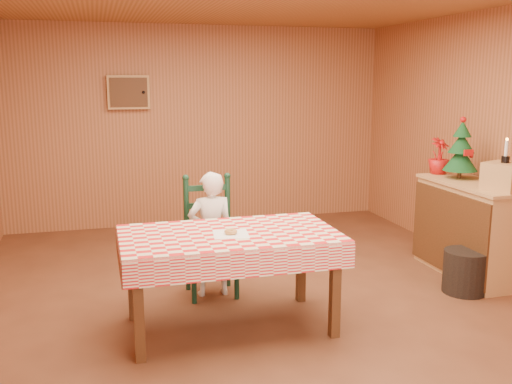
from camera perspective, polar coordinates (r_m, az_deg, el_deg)
ground at (r=5.04m, az=0.62°, el=-11.08°), size 6.00×6.00×0.00m
cabin_walls at (r=5.18m, az=-1.03°, el=10.25°), size 5.10×6.05×2.65m
dining_table at (r=4.37m, az=-2.68°, el=-5.11°), size 1.66×0.96×0.77m
ladder_chair at (r=5.16m, az=-4.62°, el=-4.69°), size 0.44×0.40×1.08m
seated_child at (r=5.09m, az=-4.51°, el=-4.22°), size 0.41×0.27×1.12m
napkin at (r=4.30m, az=-2.54°, el=-4.22°), size 0.29×0.29×0.00m
donut at (r=4.29m, az=-2.54°, el=-3.99°), size 0.10×0.10×0.03m
shelf_unit at (r=6.00m, az=20.65°, el=-3.48°), size 0.54×1.24×0.93m
crate at (r=5.58m, az=23.54°, el=1.42°), size 0.39×0.39×0.25m
christmas_tree at (r=6.07m, az=19.82°, el=3.91°), size 0.34×0.34×0.62m
flower_arrangement at (r=6.29m, az=17.83°, el=3.45°), size 0.27×0.27×0.38m
candle_set at (r=5.55m, az=23.70°, el=3.35°), size 0.07×0.07×0.22m
storage_bin at (r=5.56m, az=20.18°, el=-7.48°), size 0.51×0.51×0.39m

